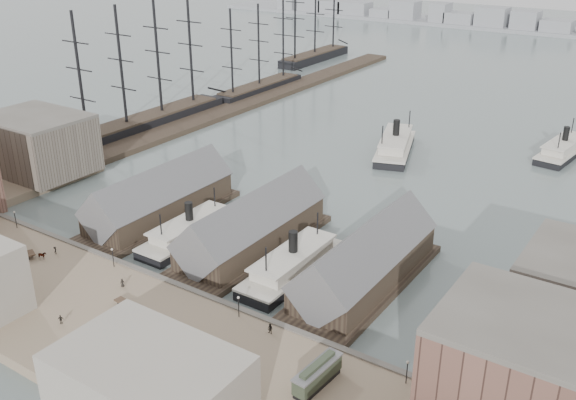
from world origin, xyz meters
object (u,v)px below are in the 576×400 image
Objects in this scene: ferry_docked_west at (190,231)px; horse_cart_right at (170,370)px; horse_cart_left at (39,255)px; tram at (317,375)px; horse_cart_center at (129,305)px.

ferry_docked_west is 5.36× the size of horse_cart_right.
horse_cart_left is at bearing 52.24° from horse_cart_right.
tram reaches higher than horse_cart_right.
ferry_docked_west is 2.71× the size of tram.
horse_cart_left reaches higher than horse_cart_center.
tram is 1.98× the size of horse_cart_right.
ferry_docked_west is 5.37× the size of horse_cart_left.
tram is (47.71, -26.66, 1.55)m from ferry_docked_west.
horse_cart_center is (11.11, -27.70, 0.60)m from ferry_docked_west.
horse_cart_center is at bearing 39.77° from horse_cart_right.
horse_cart_center is at bearing -174.01° from tram.
horse_cart_right is (45.14, -11.28, -0.01)m from horse_cart_left.
horse_cart_right is (17.64, -8.79, 0.05)m from horse_cart_center.
ferry_docked_west reaches higher than tram.
tram is at bearing -68.42° from horse_cart_left.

